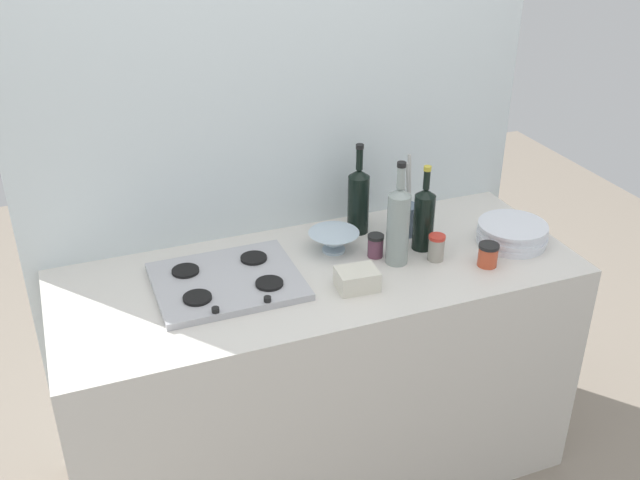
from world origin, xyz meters
TOP-DOWN VIEW (x-y plane):
  - ground_plane at (0.00, 0.00)m, footprint 6.00×6.00m
  - counter_block at (0.00, 0.00)m, footprint 1.80×0.70m
  - backsplash_panel at (0.00, 0.38)m, footprint 1.90×0.06m
  - stovetop_hob at (-0.32, 0.03)m, footprint 0.48×0.39m
  - plate_stack at (0.73, -0.06)m, footprint 0.26×0.26m
  - wine_bottle_leftmost at (0.40, 0.02)m, footprint 0.07×0.07m
  - wine_bottle_mid_left at (0.27, -0.04)m, footprint 0.08×0.08m
  - wine_bottle_mid_right at (0.24, 0.22)m, footprint 0.08×0.08m
  - mixing_bowl at (0.10, 0.11)m, footprint 0.18×0.18m
  - butter_dish at (0.07, -0.15)m, footprint 0.14×0.11m
  - utensil_crock at (0.39, 0.14)m, footprint 0.09×0.09m
  - condiment_jar_front at (0.55, -0.17)m, footprint 0.07×0.07m
  - condiment_jar_rear at (0.22, 0.03)m, footprint 0.06×0.06m
  - condiment_jar_spare at (0.41, -0.07)m, footprint 0.06×0.06m

SIDE VIEW (x-z plane):
  - ground_plane at x=0.00m, z-range 0.00..0.00m
  - counter_block at x=0.00m, z-range 0.00..0.90m
  - stovetop_hob at x=-0.32m, z-range 0.89..0.93m
  - butter_dish at x=0.07m, z-range 0.90..0.97m
  - plate_stack at x=0.73m, z-range 0.90..0.98m
  - mixing_bowl at x=0.10m, z-range 0.90..0.98m
  - condiment_jar_front at x=0.55m, z-range 0.90..0.98m
  - condiment_jar_rear at x=0.22m, z-range 0.90..0.98m
  - condiment_jar_spare at x=0.41m, z-range 0.90..1.00m
  - utensil_crock at x=0.39m, z-range 0.82..1.12m
  - wine_bottle_leftmost at x=0.40m, z-range 0.86..1.18m
  - wine_bottle_mid_right at x=0.24m, z-range 0.86..1.21m
  - wine_bottle_mid_left at x=0.27m, z-range 0.86..1.24m
  - backsplash_panel at x=0.00m, z-range 0.00..2.45m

